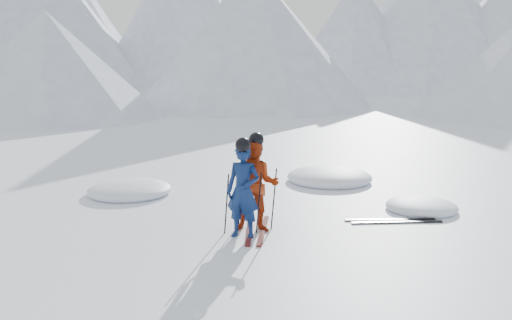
{
  "coord_description": "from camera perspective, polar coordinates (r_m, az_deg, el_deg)",
  "views": [
    {
      "loc": [
        -1.39,
        -9.55,
        2.94
      ],
      "look_at": [
        -2.07,
        0.5,
        1.1
      ],
      "focal_mm": 38.0,
      "sensor_mm": 36.0,
      "label": 1
    }
  ],
  "objects": [
    {
      "name": "ski_worn_left",
      "position": [
        9.6,
        -0.69,
        -7.38
      ],
      "size": [
        0.16,
        1.7,
        0.03
      ],
      "primitive_type": "cube",
      "rotation": [
        0.0,
        0.0,
        0.04
      ],
      "color": "black",
      "rests_on": "ground"
    },
    {
      "name": "ski_worn_right",
      "position": [
        9.59,
        0.75,
        -7.41
      ],
      "size": [
        0.13,
        1.7,
        0.03
      ],
      "primitive_type": "cube",
      "rotation": [
        0.0,
        0.0,
        -0.03
      ],
      "color": "black",
      "rests_on": "ground"
    },
    {
      "name": "pole_blue_left",
      "position": [
        9.32,
        -3.12,
        -4.64
      ],
      "size": [
        0.11,
        0.08,
        1.06
      ],
      "primitive_type": "cylinder",
      "rotation": [
        0.05,
        0.08,
        0.0
      ],
      "color": "black",
      "rests_on": "ground"
    },
    {
      "name": "snow_lumps",
      "position": [
        12.65,
        1.95,
        -3.09
      ],
      "size": [
        7.89,
        4.32,
        0.46
      ],
      "color": "white",
      "rests_on": "ground"
    },
    {
      "name": "pole_red_right",
      "position": [
        9.58,
        1.89,
        -4.12
      ],
      "size": [
        0.11,
        0.08,
        1.09
      ],
      "primitive_type": "cylinder",
      "rotation": [
        -0.05,
        0.08,
        0.0
      ],
      "color": "black",
      "rests_on": "ground"
    },
    {
      "name": "pole_blue_right",
      "position": [
        9.36,
        0.31,
        -4.54
      ],
      "size": [
        0.11,
        0.07,
        1.06
      ],
      "primitive_type": "cylinder",
      "rotation": [
        -0.04,
        0.08,
        0.0
      ],
      "color": "black",
      "rests_on": "ground"
    },
    {
      "name": "ski_loose_a",
      "position": [
        10.51,
        13.92,
        -6.12
      ],
      "size": [
        1.7,
        0.26,
        0.03
      ],
      "primitive_type": "cube",
      "rotation": [
        0.0,
        0.0,
        1.67
      ],
      "color": "black",
      "rests_on": "ground"
    },
    {
      "name": "ski_loose_b",
      "position": [
        10.38,
        14.61,
        -6.35
      ],
      "size": [
        1.7,
        0.31,
        0.03
      ],
      "primitive_type": "cube",
      "rotation": [
        0.0,
        0.0,
        1.7
      ],
      "color": "black",
      "rests_on": "ground"
    },
    {
      "name": "skier_red",
      "position": [
        9.38,
        0.03,
        -2.7
      ],
      "size": [
        0.8,
        0.63,
        1.64
      ],
      "primitive_type": "imported",
      "rotation": [
        0.0,
        0.0,
        0.01
      ],
      "color": "#AB300D",
      "rests_on": "ground"
    },
    {
      "name": "mountain_range",
      "position": [
        45.57,
        13.25,
        14.83
      ],
      "size": [
        106.15,
        62.94,
        15.53
      ],
      "color": "#B2BCD1",
      "rests_on": "ground"
    },
    {
      "name": "ground",
      "position": [
        10.09,
        11.69,
        -6.81
      ],
      "size": [
        160.0,
        160.0,
        0.0
      ],
      "primitive_type": "plane",
      "color": "white",
      "rests_on": "ground"
    },
    {
      "name": "pole_red_left",
      "position": [
        9.71,
        -1.64,
        -3.91
      ],
      "size": [
        0.11,
        0.09,
        1.09
      ],
      "primitive_type": "cylinder",
      "rotation": [
        0.06,
        0.08,
        0.0
      ],
      "color": "black",
      "rests_on": "ground"
    },
    {
      "name": "skier_blue",
      "position": [
        9.07,
        -1.36,
        -3.29
      ],
      "size": [
        0.67,
        0.54,
        1.6
      ],
      "primitive_type": "imported",
      "rotation": [
        0.0,
        0.0,
        -0.31
      ],
      "color": "#0D204E",
      "rests_on": "ground"
    }
  ]
}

